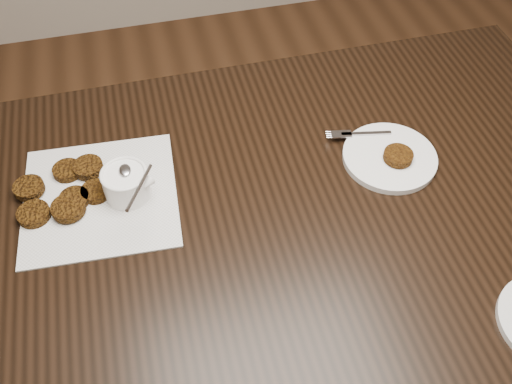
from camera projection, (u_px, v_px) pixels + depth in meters
table at (286, 294)px, 1.43m from camera, size 1.45×0.93×0.75m
napkin at (100, 197)px, 1.15m from camera, size 0.33×0.33×0.00m
sauce_ramekin at (123, 173)px, 1.10m from camera, size 0.15×0.15×0.13m
patty_cluster at (67, 192)px, 1.14m from camera, size 0.28×0.28×0.02m
plate_with_patty at (390, 155)px, 1.21m from camera, size 0.24×0.24×0.03m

